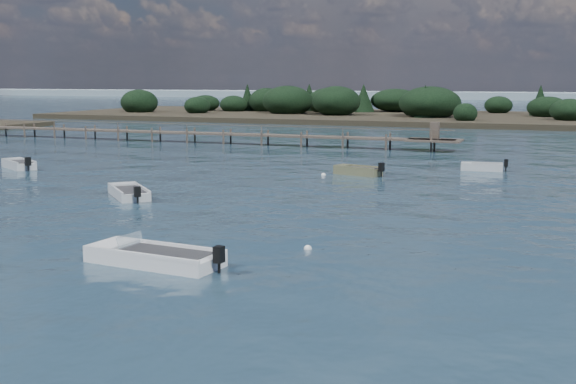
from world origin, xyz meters
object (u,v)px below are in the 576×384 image
at_px(jetty, 191,133).
at_px(dinghy_mid_grey, 129,194).
at_px(dinghy_mid_white_a, 154,260).
at_px(tender_far_grey_b, 482,168).
at_px(tender_far_white, 358,172).
at_px(tender_far_grey, 19,166).

bearing_deg(jetty, dinghy_mid_grey, -66.79).
distance_m(dinghy_mid_white_a, tender_far_grey_b, 33.18).
distance_m(dinghy_mid_white_a, dinghy_mid_grey, 15.70).
distance_m(tender_far_white, dinghy_mid_grey, 16.95).
xyz_separation_m(dinghy_mid_grey, jetty, (-14.15, 33.00, 0.83)).
bearing_deg(dinghy_mid_white_a, tender_far_grey, 139.68).
bearing_deg(dinghy_mid_grey, tender_far_grey, 151.24).
bearing_deg(dinghy_mid_grey, jetty, 113.21).
relative_size(dinghy_mid_white_a, jetty, 0.09).
relative_size(tender_far_grey, tender_far_grey_b, 1.17).
height_order(tender_far_white, tender_far_grey_b, tender_far_white).
xyz_separation_m(tender_far_grey, dinghy_mid_grey, (15.25, -8.37, -0.02)).
distance_m(dinghy_mid_grey, tender_far_grey_b, 26.25).
bearing_deg(jetty, dinghy_mid_white_a, -62.65).
distance_m(dinghy_mid_white_a, tender_far_white, 26.54).
relative_size(tender_far_white, dinghy_mid_grey, 0.91).
height_order(tender_far_grey, tender_far_white, tender_far_grey).
bearing_deg(tender_far_grey_b, jetty, 157.06).
height_order(dinghy_mid_grey, jetty, jetty).
xyz_separation_m(dinghy_mid_white_a, tender_far_white, (0.17, 26.54, 0.01)).
height_order(tender_far_white, jetty, jetty).
relative_size(dinghy_mid_grey, tender_far_grey_b, 1.23).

